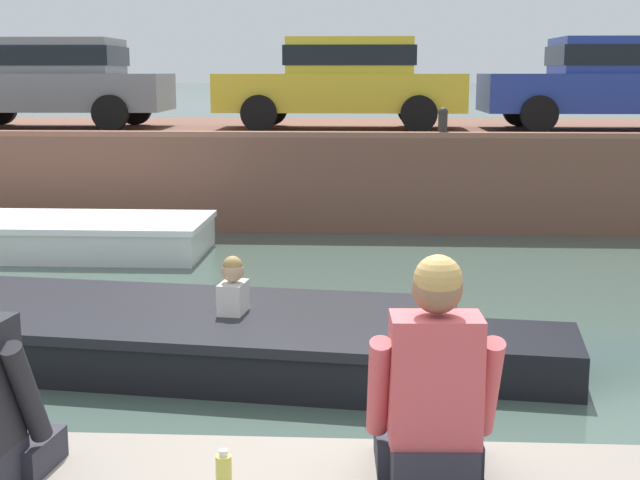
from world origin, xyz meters
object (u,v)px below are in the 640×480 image
at_px(car_centre_blue, 612,79).
at_px(car_left_inner_yellow, 344,79).
at_px(boat_moored_west_white, 13,236).
at_px(mooring_bollard_mid, 443,121).
at_px(person_seated_right, 433,397).
at_px(car_leftmost_grey, 54,79).
at_px(motorboat_passing, 174,334).
at_px(bottle_drink, 224,476).

bearing_deg(car_centre_blue, car_left_inner_yellow, -179.99).
relative_size(boat_moored_west_white, car_left_inner_yellow, 1.36).
bearing_deg(car_centre_blue, mooring_bollard_mid, -146.94).
xyz_separation_m(boat_moored_west_white, car_centre_blue, (8.91, 3.90, 2.07)).
xyz_separation_m(car_centre_blue, person_seated_right, (-3.81, -12.12, -1.17)).
bearing_deg(car_centre_blue, person_seated_right, -107.45).
distance_m(boat_moored_west_white, car_left_inner_yellow, 6.22).
xyz_separation_m(car_leftmost_grey, car_centre_blue, (9.62, -0.00, -0.00)).
xyz_separation_m(car_left_inner_yellow, mooring_bollard_mid, (1.55, -1.94, -0.61)).
relative_size(motorboat_passing, mooring_bollard_mid, 14.37).
xyz_separation_m(car_centre_blue, mooring_bollard_mid, (-2.98, -1.94, -0.61)).
bearing_deg(mooring_bollard_mid, car_centre_blue, 33.06).
height_order(motorboat_passing, bottle_drink, bottle_drink).
distance_m(car_leftmost_grey, car_centre_blue, 9.62).
bearing_deg(car_leftmost_grey, motorboat_passing, -64.92).
bearing_deg(motorboat_passing, car_centre_blue, 55.42).
bearing_deg(car_centre_blue, car_leftmost_grey, 179.99).
bearing_deg(bottle_drink, mooring_bollard_mid, 80.92).
distance_m(boat_moored_west_white, car_leftmost_grey, 4.47).
bearing_deg(car_leftmost_grey, bottle_drink, -67.96).
xyz_separation_m(boat_moored_west_white, car_leftmost_grey, (-0.71, 3.90, 2.07)).
distance_m(car_left_inner_yellow, car_centre_blue, 4.53).
relative_size(car_centre_blue, bottle_drink, 20.69).
height_order(car_left_inner_yellow, mooring_bollard_mid, car_left_inner_yellow).
xyz_separation_m(car_leftmost_grey, car_left_inner_yellow, (5.09, -0.00, -0.00)).
bearing_deg(car_centre_blue, bottle_drink, -110.64).
bearing_deg(mooring_bollard_mid, car_left_inner_yellow, 128.62).
relative_size(car_left_inner_yellow, person_seated_right, 4.38).
bearing_deg(car_centre_blue, boat_moored_west_white, -156.38).
height_order(boat_moored_west_white, motorboat_passing, motorboat_passing).
bearing_deg(bottle_drink, car_leftmost_grey, 112.04).
relative_size(car_leftmost_grey, car_centre_blue, 0.98).
bearing_deg(car_leftmost_grey, car_left_inner_yellow, -0.02).
height_order(car_leftmost_grey, car_centre_blue, same).
height_order(car_leftmost_grey, bottle_drink, car_leftmost_grey).
height_order(mooring_bollard_mid, person_seated_right, mooring_bollard_mid).
relative_size(boat_moored_west_white, person_seated_right, 5.96).
distance_m(car_left_inner_yellow, mooring_bollard_mid, 2.55).
height_order(boat_moored_west_white, car_leftmost_grey, car_leftmost_grey).
bearing_deg(car_left_inner_yellow, car_centre_blue, 0.01).
relative_size(boat_moored_west_white, bottle_drink, 28.19).
height_order(boat_moored_west_white, mooring_bollard_mid, mooring_bollard_mid).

